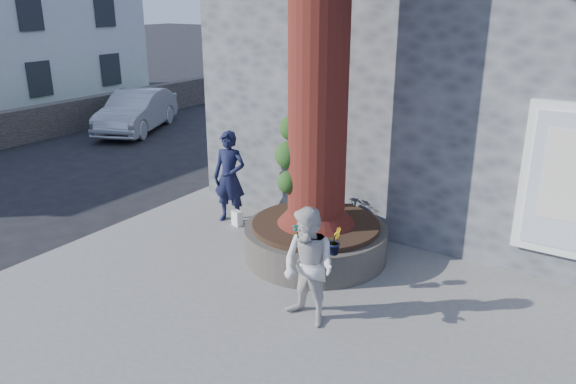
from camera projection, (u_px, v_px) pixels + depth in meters
The scene contains 14 objects.
ground at pixel (196, 301), 8.04m from camera, with size 120.00×120.00×0.00m, color black.
pavement at pixel (321, 297), 8.03m from camera, with size 9.00×8.00×0.12m, color slate.
yellow_line at pixel (109, 231), 10.41m from camera, with size 0.10×30.00×0.01m, color yellow.
stone_shop at pixel (521, 47), 11.37m from camera, with size 10.30×8.30×6.30m.
planter at pixel (316, 240), 9.07m from camera, with size 2.30×2.30×0.60m.
cottage_far at pixel (11, 5), 21.64m from camera, with size 7.30×7.40×8.75m.
man at pixel (230, 177), 10.33m from camera, with size 0.63×0.41×1.72m, color black.
woman at pixel (309, 267), 7.09m from camera, with size 0.76×0.59×1.56m, color beige.
shopping_bag at pixel (237, 218), 10.35m from camera, with size 0.20×0.12×0.28m, color white.
car_silver at pixel (137, 111), 17.91m from camera, with size 1.37×3.92×1.29m, color #A2A6AA.
plant_a at pixel (298, 234), 8.14m from camera, with size 0.17×0.11×0.32m, color gray.
plant_b at pixel (335, 241), 7.81m from camera, with size 0.21×0.21×0.39m, color gray.
plant_c at pixel (326, 193), 9.74m from camera, with size 0.20×0.20×0.35m, color gray.
plant_d at pixel (338, 196), 9.61m from camera, with size 0.31×0.27×0.34m, color gray.
Camera 1 is at (4.99, -5.17, 4.15)m, focal length 35.00 mm.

